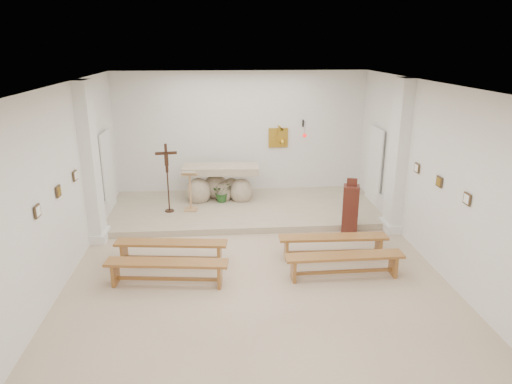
{
  "coord_description": "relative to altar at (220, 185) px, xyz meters",
  "views": [
    {
      "loc": [
        -0.65,
        -7.67,
        4.19
      ],
      "look_at": [
        0.13,
        1.6,
        1.15
      ],
      "focal_mm": 32.0,
      "sensor_mm": 36.0,
      "label": 1
    }
  ],
  "objects": [
    {
      "name": "sanctuary_lamp",
      "position": [
        2.37,
        0.59,
        1.26
      ],
      "size": [
        0.11,
        0.36,
        0.44
      ],
      "color": "black",
      "rests_on": "wall_back"
    },
    {
      "name": "wall_right",
      "position": [
        4.11,
        -4.12,
        1.2
      ],
      "size": [
        0.02,
        10.0,
        3.5
      ],
      "primitive_type": "cube",
      "color": "white",
      "rests_on": "ground"
    },
    {
      "name": "potted_plant",
      "position": [
        0.05,
        -0.2,
        -0.12
      ],
      "size": [
        0.54,
        0.48,
        0.56
      ],
      "primitive_type": "imported",
      "rotation": [
        0.0,
        0.0,
        0.1
      ],
      "color": "#245221",
      "rests_on": "sanctuary_platform"
    },
    {
      "name": "bench_right_second",
      "position": [
        2.26,
        -4.3,
        -0.2
      ],
      "size": [
        2.22,
        0.38,
        0.47
      ],
      "rotation": [
        0.0,
        0.0,
        0.01
      ],
      "color": "#965D2B",
      "rests_on": "ground"
    },
    {
      "name": "donation_pedestal",
      "position": [
        2.95,
        -2.22,
        0.03
      ],
      "size": [
        0.43,
        0.43,
        1.32
      ],
      "rotation": [
        0.0,
        0.0,
        -0.27
      ],
      "color": "#4F1E16",
      "rests_on": "ground"
    },
    {
      "name": "wall_back",
      "position": [
        0.62,
        0.87,
        1.2
      ],
      "size": [
        7.0,
        0.02,
        3.5
      ],
      "primitive_type": "cube",
      "color": "white",
      "rests_on": "ground"
    },
    {
      "name": "ceiling",
      "position": [
        0.62,
        -4.12,
        2.94
      ],
      "size": [
        7.0,
        10.0,
        0.02
      ],
      "primitive_type": "cube",
      "color": "silver",
      "rests_on": "wall_back"
    },
    {
      "name": "pilaster_left",
      "position": [
        -2.75,
        -2.12,
        1.2
      ],
      "size": [
        0.26,
        0.55,
        3.5
      ],
      "primitive_type": "cube",
      "color": "white",
      "rests_on": "ground"
    },
    {
      "name": "lectern",
      "position": [
        -0.76,
        -0.8,
        0.12
      ],
      "size": [
        0.41,
        0.35,
        1.06
      ],
      "rotation": [
        0.0,
        0.0,
        -0.1
      ],
      "color": "tan",
      "rests_on": "sanctuary_platform"
    },
    {
      "name": "ground",
      "position": [
        0.62,
        -4.12,
        -0.55
      ],
      "size": [
        7.0,
        10.0,
        0.0
      ],
      "primitive_type": "cube",
      "color": "#CCB693",
      "rests_on": "ground"
    },
    {
      "name": "station_frame_right_rear",
      "position": [
        4.09,
        -2.92,
        1.17
      ],
      "size": [
        0.03,
        0.2,
        0.2
      ],
      "primitive_type": "cube",
      "color": "#44311E",
      "rests_on": "wall_right"
    },
    {
      "name": "radiator_left",
      "position": [
        -2.81,
        -1.42,
        -0.28
      ],
      "size": [
        0.1,
        0.85,
        0.52
      ],
      "primitive_type": "cube",
      "color": "silver",
      "rests_on": "ground"
    },
    {
      "name": "pilaster_right",
      "position": [
        3.99,
        -2.12,
        1.2
      ],
      "size": [
        0.26,
        0.55,
        3.5
      ],
      "primitive_type": "cube",
      "color": "white",
      "rests_on": "ground"
    },
    {
      "name": "sanctuary_platform",
      "position": [
        0.62,
        -0.62,
        -0.47
      ],
      "size": [
        6.98,
        3.0,
        0.15
      ],
      "primitive_type": "cube",
      "color": "#B7A78D",
      "rests_on": "ground"
    },
    {
      "name": "station_frame_right_front",
      "position": [
        4.09,
        -4.92,
        1.17
      ],
      "size": [
        0.03,
        0.2,
        0.2
      ],
      "primitive_type": "cube",
      "color": "#44311E",
      "rests_on": "wall_right"
    },
    {
      "name": "station_frame_left_front",
      "position": [
        -2.85,
        -4.92,
        1.17
      ],
      "size": [
        0.03,
        0.2,
        0.2
      ],
      "primitive_type": "cube",
      "color": "#44311E",
      "rests_on": "wall_left"
    },
    {
      "name": "radiator_right",
      "position": [
        4.05,
        -1.42,
        -0.28
      ],
      "size": [
        0.1,
        0.85,
        0.52
      ],
      "primitive_type": "cube",
      "color": "silver",
      "rests_on": "ground"
    },
    {
      "name": "station_frame_right_mid",
      "position": [
        4.09,
        -3.92,
        1.17
      ],
      "size": [
        0.03,
        0.2,
        0.2
      ],
      "primitive_type": "cube",
      "color": "#44311E",
      "rests_on": "wall_right"
    },
    {
      "name": "station_frame_left_mid",
      "position": [
        -2.85,
        -3.92,
        1.17
      ],
      "size": [
        0.03,
        0.2,
        0.2
      ],
      "primitive_type": "cube",
      "color": "#44311E",
      "rests_on": "wall_left"
    },
    {
      "name": "bench_left_front",
      "position": [
        -1.01,
        -3.44,
        -0.2
      ],
      "size": [
        2.24,
        0.61,
        0.47
      ],
      "rotation": [
        0.0,
        0.0,
        -0.12
      ],
      "color": "#965D2B",
      "rests_on": "ground"
    },
    {
      "name": "altar",
      "position": [
        0.0,
        0.0,
        0.0
      ],
      "size": [
        2.05,
        0.94,
        1.04
      ],
      "rotation": [
        0.0,
        0.0,
        -0.05
      ],
      "color": "#C3B395",
      "rests_on": "sanctuary_platform"
    },
    {
      "name": "bench_right_front",
      "position": [
        2.26,
        -3.44,
        -0.2
      ],
      "size": [
        2.22,
        0.42,
        0.47
      ],
      "rotation": [
        0.0,
        0.0,
        -0.03
      ],
      "color": "#965D2B",
      "rests_on": "ground"
    },
    {
      "name": "crucifix_stand",
      "position": [
        -1.3,
        -0.84,
        0.61
      ],
      "size": [
        0.53,
        0.23,
        1.74
      ],
      "rotation": [
        0.0,
        0.0,
        0.13
      ],
      "color": "#311D0F",
      "rests_on": "sanctuary_platform"
    },
    {
      "name": "station_frame_left_rear",
      "position": [
        -2.85,
        -2.92,
        1.17
      ],
      "size": [
        0.03,
        0.2,
        0.2
      ],
      "primitive_type": "cube",
      "color": "#44311E",
      "rests_on": "wall_left"
    },
    {
      "name": "gold_wall_relief",
      "position": [
        1.67,
        0.84,
        1.1
      ],
      "size": [
        0.55,
        0.04,
        0.55
      ],
      "primitive_type": "cube",
      "color": "gold",
      "rests_on": "wall_back"
    },
    {
      "name": "bench_left_second",
      "position": [
        -1.01,
        -4.3,
        -0.2
      ],
      "size": [
        2.24,
        0.61,
        0.47
      ],
      "rotation": [
        0.0,
        0.0,
        -0.12
      ],
      "color": "#965D2B",
      "rests_on": "ground"
    },
    {
      "name": "wall_left",
      "position": [
        -2.87,
        -4.12,
        1.2
      ],
      "size": [
        0.02,
        10.0,
        3.5
      ],
      "primitive_type": "cube",
      "color": "white",
      "rests_on": "ground"
    }
  ]
}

